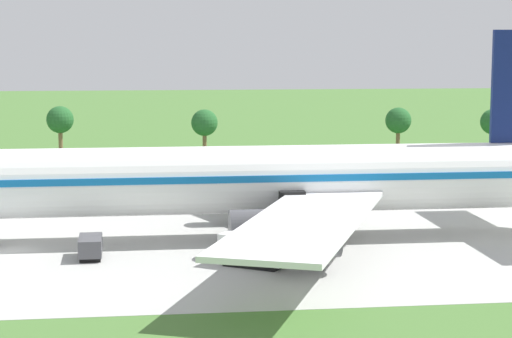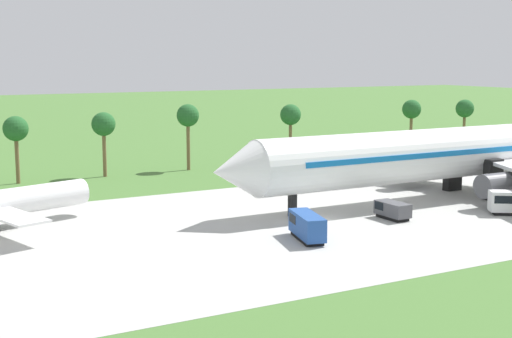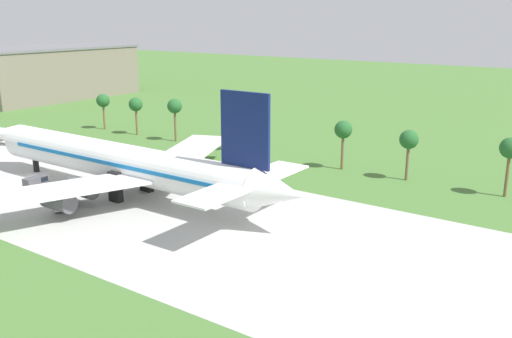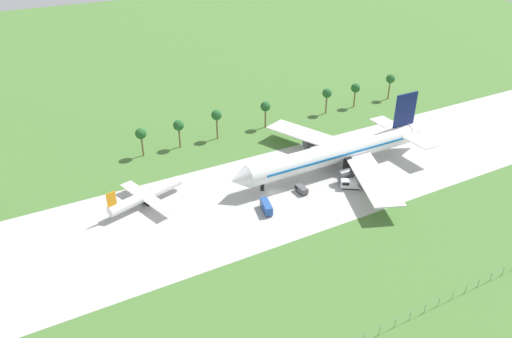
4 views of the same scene
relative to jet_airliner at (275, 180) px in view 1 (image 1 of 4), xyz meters
name	(u,v)px [view 1 (image 1 of 4)]	position (x,y,z in m)	size (l,w,h in m)	color
ground_plane	(12,251)	(-24.62, -2.42, -5.78)	(600.00, 600.00, 0.00)	#477233
taxiway_strip	(12,251)	(-24.62, -2.42, -5.77)	(320.00, 44.00, 0.02)	#B2B2AD
jet_airliner	(275,180)	(0.00, 0.00, 0.00)	(72.17, 62.28, 20.12)	white
fuel_truck	(91,246)	(-17.29, -6.20, -4.72)	(2.10, 4.30, 1.93)	black
catering_van	(251,250)	(-3.62, -11.23, -4.30)	(5.89, 4.79, 2.76)	black
palm_tree_row	(234,124)	(-0.21, 37.38, 2.27)	(107.74, 3.60, 10.62)	brown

